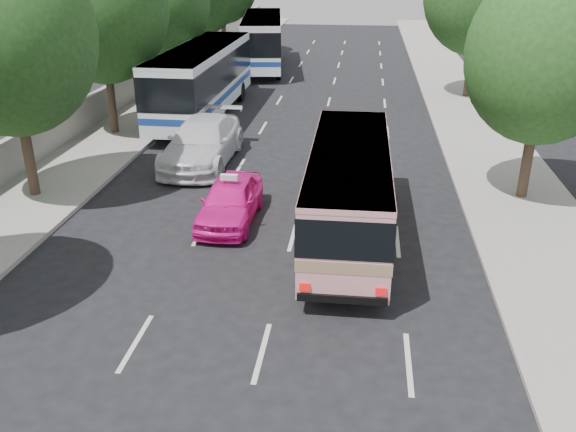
% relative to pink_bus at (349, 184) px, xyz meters
% --- Properties ---
extents(ground, '(120.00, 120.00, 0.00)m').
position_rel_pink_bus_xyz_m(ground, '(-2.66, -4.00, -1.78)').
color(ground, black).
rests_on(ground, ground).
extents(sidewalk_left, '(4.00, 90.00, 0.15)m').
position_rel_pink_bus_xyz_m(sidewalk_left, '(-11.16, 16.00, -1.71)').
color(sidewalk_left, '#9E998E').
rests_on(sidewalk_left, ground).
extents(sidewalk_right, '(4.00, 90.00, 0.12)m').
position_rel_pink_bus_xyz_m(sidewalk_right, '(5.84, 16.00, -1.72)').
color(sidewalk_right, '#9E998E').
rests_on(sidewalk_right, ground).
extents(low_wall, '(0.30, 90.00, 1.50)m').
position_rel_pink_bus_xyz_m(low_wall, '(-12.96, 16.00, -0.88)').
color(low_wall, '#9E998E').
rests_on(low_wall, sidewalk_left).
extents(tree_left_b, '(5.70, 5.70, 8.88)m').
position_rel_pink_bus_xyz_m(tree_left_b, '(-11.08, 1.94, 4.04)').
color(tree_left_b, '#38281E').
rests_on(tree_left_b, ground).
extents(tree_right_near, '(5.10, 5.10, 7.95)m').
position_rel_pink_bus_xyz_m(tree_right_near, '(6.12, 3.94, 3.42)').
color(tree_right_near, '#38281E').
rests_on(tree_right_near, ground).
extents(pink_bus, '(2.34, 8.99, 2.86)m').
position_rel_pink_bus_xyz_m(pink_bus, '(0.00, 0.00, 0.00)').
color(pink_bus, pink).
rests_on(pink_bus, ground).
extents(pink_taxi, '(1.72, 4.21, 1.43)m').
position_rel_pink_bus_xyz_m(pink_taxi, '(-3.81, 0.85, -1.07)').
color(pink_taxi, '#F31599').
rests_on(pink_taxi, ground).
extents(white_pickup, '(2.59, 6.17, 1.78)m').
position_rel_pink_bus_xyz_m(white_pickup, '(-6.15, 6.47, -0.89)').
color(white_pickup, silver).
rests_on(white_pickup, ground).
extents(tour_coach_front, '(2.76, 12.09, 3.61)m').
position_rel_pink_bus_xyz_m(tour_coach_front, '(-7.93, 13.71, 0.39)').
color(tour_coach_front, white).
rests_on(tour_coach_front, ground).
extents(tour_coach_rear, '(4.32, 12.56, 3.69)m').
position_rel_pink_bus_xyz_m(tour_coach_rear, '(-7.16, 28.05, 0.44)').
color(tour_coach_rear, white).
rests_on(tour_coach_rear, ground).
extents(taxi_roof_sign, '(0.55, 0.18, 0.18)m').
position_rel_pink_bus_xyz_m(taxi_roof_sign, '(-3.81, 0.85, -0.26)').
color(taxi_roof_sign, silver).
rests_on(taxi_roof_sign, pink_taxi).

